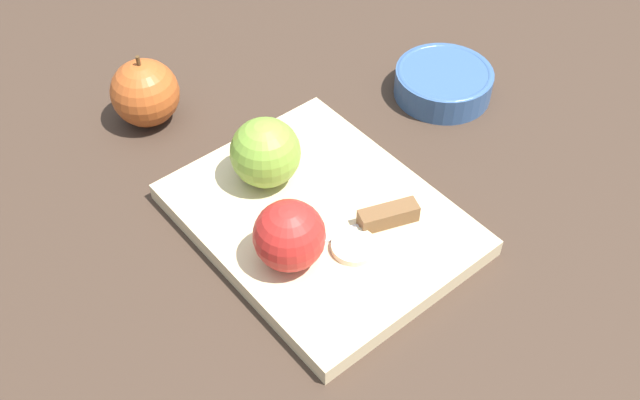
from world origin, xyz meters
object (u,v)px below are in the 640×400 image
(apple_half_left, at_px, (266,153))
(knife, at_px, (381,218))
(bowl, at_px, (443,81))
(apple_half_right, at_px, (289,236))
(apple_whole, at_px, (145,93))

(apple_half_left, height_order, knife, apple_half_left)
(apple_half_left, height_order, bowl, apple_half_left)
(knife, bearing_deg, bowl, -130.48)
(apple_half_left, xyz_separation_m, knife, (0.12, 0.08, -0.03))
(apple_half_right, xyz_separation_m, apple_whole, (-0.31, -0.05, -0.02))
(apple_half_left, height_order, apple_whole, apple_half_left)
(apple_whole, relative_size, bowl, 0.77)
(apple_half_right, distance_m, knife, 0.11)
(apple_half_right, distance_m, bowl, 0.36)
(apple_half_right, relative_size, bowl, 0.58)
(knife, distance_m, bowl, 0.27)
(apple_half_left, relative_size, bowl, 0.62)
(apple_half_left, bearing_deg, knife, 16.31)
(bowl, bearing_deg, apple_half_left, -79.32)
(apple_whole, height_order, bowl, apple_whole)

